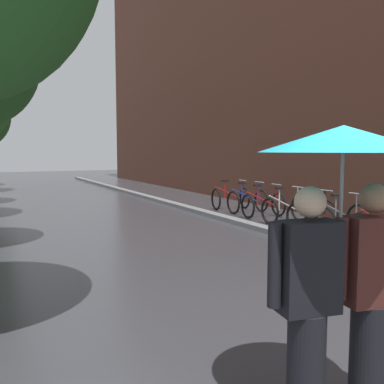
{
  "coord_description": "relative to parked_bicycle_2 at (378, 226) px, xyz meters",
  "views": [
    {
      "loc": [
        -2.77,
        -1.63,
        1.9
      ],
      "look_at": [
        -0.24,
        3.5,
        1.35
      ],
      "focal_mm": 40.53,
      "sensor_mm": 36.0,
      "label": 1
    }
  ],
  "objects": [
    {
      "name": "parked_bicycle_7",
      "position": [
        0.1,
        4.9,
        0.0
      ],
      "size": [
        1.09,
        0.71,
        0.96
      ],
      "color": "black",
      "rests_on": "ground"
    },
    {
      "name": "parked_bicycle_6",
      "position": [
        0.0,
        3.94,
        0.0
      ],
      "size": [
        1.11,
        0.75,
        0.96
      ],
      "color": "black",
      "rests_on": "ground"
    },
    {
      "name": "parked_bicycle_4",
      "position": [
        -0.05,
        1.87,
        0.0
      ],
      "size": [
        1.15,
        0.82,
        0.96
      ],
      "color": "black",
      "rests_on": "ground"
    },
    {
      "name": "parked_bicycle_8",
      "position": [
        0.08,
        5.85,
        0.0
      ],
      "size": [
        1.15,
        0.81,
        0.96
      ],
      "color": "black",
      "rests_on": "ground"
    },
    {
      "name": "parked_bicycle_3",
      "position": [
        0.0,
        0.97,
        0.0
      ],
      "size": [
        1.09,
        0.71,
        0.96
      ],
      "color": "black",
      "rests_on": "ground"
    },
    {
      "name": "building_facade",
      "position": [
        5.57,
        5.56,
        6.04
      ],
      "size": [
        8.0,
        36.0,
        12.84
      ],
      "primitive_type": "cube",
      "color": "brown",
      "rests_on": "ground"
    },
    {
      "name": "couple_under_umbrella",
      "position": [
        -5.01,
        -3.93,
        1.01
      ],
      "size": [
        1.13,
        1.13,
        2.07
      ],
      "color": "black",
      "rests_on": "ground"
    },
    {
      "name": "parked_bicycle_2",
      "position": [
        0.0,
        0.0,
        0.0
      ],
      "size": [
        1.13,
        0.77,
        0.96
      ],
      "color": "black",
      "rests_on": "ground"
    },
    {
      "name": "parked_bicycle_5",
      "position": [
        -0.02,
        2.94,
        0.0
      ],
      "size": [
        1.11,
        0.74,
        0.96
      ],
      "color": "black",
      "rests_on": "ground"
    },
    {
      "name": "kerb_strip",
      "position": [
        -1.23,
        5.56,
        -0.32
      ],
      "size": [
        0.3,
        36.0,
        0.12
      ],
      "primitive_type": "cube",
      "color": "slate",
      "rests_on": "ground"
    }
  ]
}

